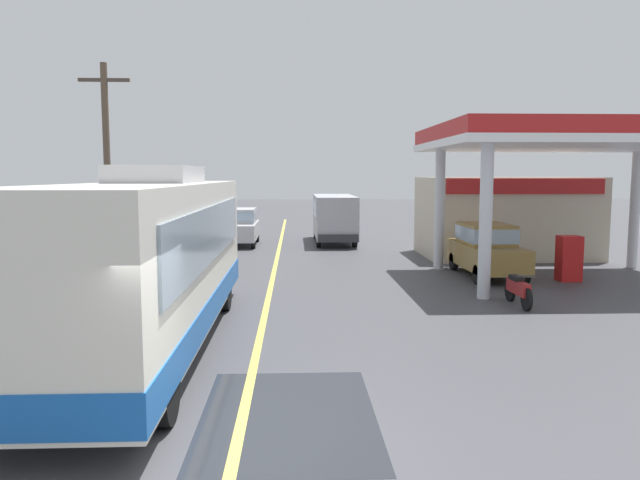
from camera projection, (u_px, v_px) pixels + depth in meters
name	position (u px, v px, depth m)	size (l,w,h in m)	color
ground	(278.00, 251.00, 27.61)	(120.00, 120.00, 0.00)	#424247
lane_divider_stripe	(275.00, 268.00, 22.64)	(0.16, 50.00, 0.01)	#D8CC4C
wet_puddle_patch	(288.00, 416.00, 8.74)	(2.54, 3.78, 0.01)	#26282D
coach_bus_main	(149.00, 263.00, 12.07)	(2.60, 11.04, 3.69)	silver
gas_station_roadside	(523.00, 197.00, 23.81)	(9.10, 11.95, 5.10)	#B21E1E
car_at_pump	(486.00, 247.00, 20.75)	(1.70, 4.20, 1.82)	olive
minibus_opposing_lane	(334.00, 214.00, 31.11)	(2.04, 6.13, 2.44)	#A5A5AD
motorcycle_parked_forecourt	(518.00, 289.00, 16.08)	(0.55, 1.80, 0.92)	black
pedestrian_near_pump	(488.00, 244.00, 22.55)	(0.55, 0.22, 1.66)	#33333F
car_trailing_behind_bus	(240.00, 225.00, 30.13)	(1.70, 4.20, 1.82)	#B2B2B7
utility_pole_roadside	(107.00, 164.00, 21.58)	(1.80, 0.24, 7.45)	brown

